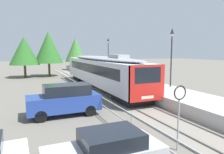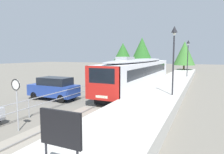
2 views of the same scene
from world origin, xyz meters
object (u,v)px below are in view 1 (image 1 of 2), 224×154
platform_lamp_mid_platform (172,46)px  parked_hatchback_silver (106,153)px  speed_limit_sign (179,102)px  commuter_train (101,70)px  platform_lamp_far_end (108,48)px  parked_suv_blue (65,99)px

platform_lamp_mid_platform → parked_hatchback_silver: size_ratio=1.33×
speed_limit_sign → commuter_train: bearing=82.2°
commuter_train → speed_limit_sign: commuter_train is taller
commuter_train → parked_hatchback_silver: (-5.54, -15.62, -1.36)m
platform_lamp_mid_platform → platform_lamp_far_end: (0.00, 15.31, 0.00)m
commuter_train → speed_limit_sign: 15.30m
commuter_train → speed_limit_sign: size_ratio=6.90×
platform_lamp_far_end → speed_limit_sign: 25.19m
platform_lamp_far_end → parked_hatchback_silver: 26.90m
platform_lamp_mid_platform → speed_limit_sign: bearing=-127.0°
platform_lamp_far_end → parked_hatchback_silver: platform_lamp_far_end is taller
platform_lamp_mid_platform → speed_limit_sign: platform_lamp_mid_platform is taller
platform_lamp_far_end → commuter_train: bearing=-117.0°
platform_lamp_far_end → parked_hatchback_silver: bearing=-112.4°
speed_limit_sign → parked_hatchback_silver: (-3.46, -0.46, -1.33)m
commuter_train → parked_suv_blue: bearing=-123.7°
parked_hatchback_silver → parked_suv_blue: size_ratio=0.87×
parked_suv_blue → platform_lamp_mid_platform: bearing=11.3°
platform_lamp_far_end → parked_suv_blue: bearing=-120.3°
commuter_train → platform_lamp_far_end: platform_lamp_far_end is taller
commuter_train → speed_limit_sign: bearing=-97.8°
platform_lamp_far_end → speed_limit_sign: bearing=-105.5°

